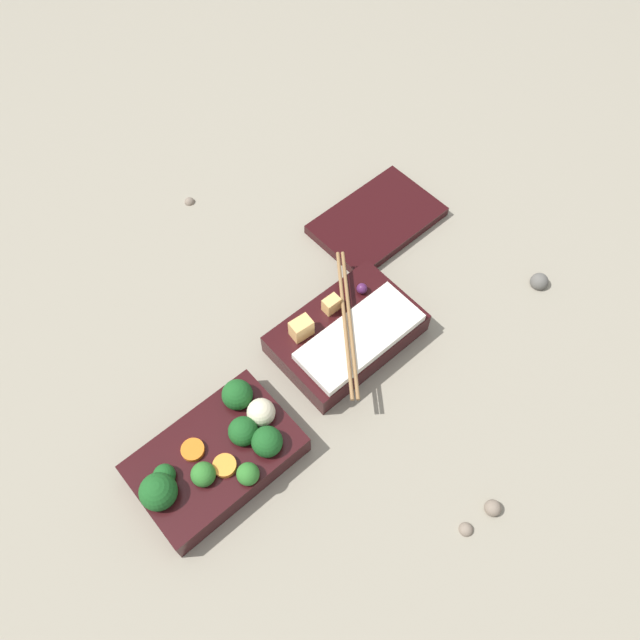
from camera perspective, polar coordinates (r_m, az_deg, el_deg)
The scene contains 8 objects.
ground_plane at distance 0.82m, azimuth -2.75°, elevation -7.84°, with size 3.00×3.00×0.00m, color gray.
bento_tray_vegetable at distance 0.78m, azimuth -9.22°, elevation -12.18°, with size 0.20×0.13×0.07m.
bento_tray_rice at distance 0.85m, azimuth 2.54°, elevation -1.24°, with size 0.20×0.19×0.06m.
bento_lid at distance 0.98m, azimuth 5.23°, elevation 9.05°, with size 0.19×0.12×0.02m, color black.
pebble_0 at distance 0.97m, azimuth 19.40°, elevation 3.33°, with size 0.03×0.03×0.03m, color #595651.
pebble_1 at distance 1.03m, azimuth -11.86°, elevation 10.64°, with size 0.02×0.02×0.02m, color #7A6B5B.
pebble_2 at distance 0.79m, azimuth 13.25°, elevation -18.08°, with size 0.02×0.02×0.02m, color #7A6B5B.
pebble_3 at distance 0.80m, azimuth 15.52°, elevation -16.23°, with size 0.02×0.02×0.02m, color #7A6B5B.
Camera 1 is at (-0.19, -0.27, 0.75)m, focal length 35.00 mm.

